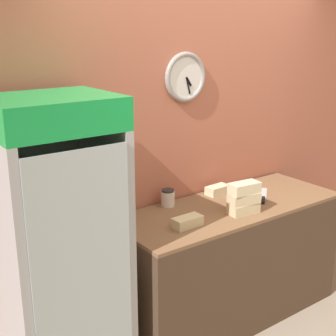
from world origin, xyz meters
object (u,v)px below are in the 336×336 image
object	(u,v)px
sandwich_stack_middle	(244,198)
sandwich_stack_bottom	(243,208)
sandwich_stack_top	(244,188)
beverage_cooler	(55,238)
sandwich_flat_right	(187,222)
condiment_jar	(168,198)
chefs_knife	(263,197)
sandwich_flat_left	(217,190)

from	to	relation	value
sandwich_stack_middle	sandwich_stack_bottom	bearing A→B (deg)	180.00
sandwich_stack_top	beverage_cooler	bearing A→B (deg)	170.00
sandwich_stack_bottom	sandwich_stack_middle	bearing A→B (deg)	0.00
beverage_cooler	sandwich_flat_right	bearing A→B (deg)	-11.89
sandwich_stack_top	condiment_jar	bearing A→B (deg)	128.48
sandwich_flat_right	sandwich_stack_top	bearing A→B (deg)	-6.50
beverage_cooler	chefs_knife	bearing A→B (deg)	-3.64
sandwich_stack_top	sandwich_flat_left	size ratio (longest dim) A/B	1.16
sandwich_stack_middle	sandwich_flat_right	bearing A→B (deg)	173.50
sandwich_flat_right	condiment_jar	size ratio (longest dim) A/B	1.64
chefs_knife	condiment_jar	world-z (taller)	condiment_jar
sandwich_stack_bottom	sandwich_stack_top	xyz separation A→B (m)	(0.00, 0.00, 0.15)
sandwich_stack_top	condiment_jar	xyz separation A→B (m)	(-0.34, 0.43, -0.13)
sandwich_stack_bottom	sandwich_flat_right	world-z (taller)	sandwich_stack_bottom
sandwich_stack_top	sandwich_stack_bottom	bearing A→B (deg)	180.00
beverage_cooler	sandwich_flat_left	size ratio (longest dim) A/B	9.33
sandwich_stack_top	condiment_jar	size ratio (longest dim) A/B	1.82
beverage_cooler	sandwich_stack_middle	bearing A→B (deg)	-10.00
beverage_cooler	chefs_knife	distance (m)	1.65
sandwich_stack_bottom	sandwich_stack_top	bearing A→B (deg)	0.00
sandwich_stack_top	sandwich_flat_right	xyz separation A→B (m)	(-0.46, 0.05, -0.16)
beverage_cooler	sandwich_flat_right	xyz separation A→B (m)	(0.84, -0.18, -0.05)
sandwich_stack_bottom	sandwich_stack_middle	size ratio (longest dim) A/B	0.98
beverage_cooler	condiment_jar	bearing A→B (deg)	11.93
sandwich_stack_middle	condiment_jar	bearing A→B (deg)	128.48
chefs_knife	beverage_cooler	bearing A→B (deg)	176.36
sandwich_stack_middle	sandwich_stack_top	bearing A→B (deg)	180.00
sandwich_stack_top	sandwich_flat_left	world-z (taller)	sandwich_stack_top
sandwich_stack_bottom	sandwich_flat_right	size ratio (longest dim) A/B	1.12
chefs_knife	condiment_jar	bearing A→B (deg)	155.80
beverage_cooler	sandwich_flat_right	distance (m)	0.86
beverage_cooler	sandwich_stack_bottom	distance (m)	1.33
sandwich_stack_middle	sandwich_stack_top	xyz separation A→B (m)	(-0.00, 0.00, 0.08)
condiment_jar	chefs_knife	bearing A→B (deg)	-24.20
sandwich_stack_top	sandwich_flat_right	world-z (taller)	sandwich_stack_top
sandwich_flat_left	condiment_jar	bearing A→B (deg)	177.30
beverage_cooler	sandwich_stack_bottom	xyz separation A→B (m)	(1.31, -0.23, -0.04)
beverage_cooler	condiment_jar	distance (m)	0.98
sandwich_stack_bottom	sandwich_flat_left	xyz separation A→B (m)	(0.12, 0.41, -0.00)
beverage_cooler	sandwich_stack_top	distance (m)	1.33
chefs_knife	sandwich_stack_middle	bearing A→B (deg)	-159.82
sandwich_stack_middle	sandwich_stack_top	size ratio (longest dim) A/B	1.02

